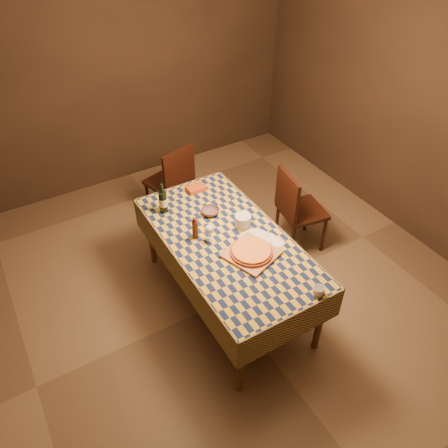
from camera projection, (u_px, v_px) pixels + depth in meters
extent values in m
plane|color=brown|center=(227.00, 300.00, 4.14)|extent=(5.00, 5.00, 0.00)
cube|color=#34271D|center=(114.00, 74.00, 4.93)|extent=(4.50, 0.10, 2.70)
cube|color=#34271D|center=(430.00, 114.00, 4.15)|extent=(0.10, 5.00, 2.70)
cylinder|color=brown|center=(241.00, 362.00, 3.20)|extent=(0.06, 0.06, 0.75)
cylinder|color=brown|center=(320.00, 319.00, 3.50)|extent=(0.06, 0.06, 0.75)
cylinder|color=brown|center=(151.00, 234.00, 4.30)|extent=(0.06, 0.06, 0.75)
cylinder|color=brown|center=(217.00, 210.00, 4.60)|extent=(0.06, 0.06, 0.75)
cube|color=brown|center=(227.00, 242.00, 3.67)|extent=(0.90, 1.80, 0.03)
cube|color=olive|center=(227.00, 240.00, 3.65)|extent=(0.92, 1.82, 0.02)
cube|color=olive|center=(292.00, 328.00, 3.14)|extent=(0.94, 0.01, 0.30)
cube|color=olive|center=(180.00, 198.00, 4.35)|extent=(0.94, 0.01, 0.30)
cube|color=olive|center=(178.00, 272.00, 3.56)|extent=(0.01, 1.84, 0.30)
cube|color=olive|center=(271.00, 234.00, 3.92)|extent=(0.01, 1.84, 0.30)
cube|color=#AE7652|center=(251.00, 254.00, 3.50)|extent=(0.47, 0.47, 0.02)
cylinder|color=#933818|center=(251.00, 252.00, 3.48)|extent=(0.45, 0.45, 0.02)
cylinder|color=orange|center=(251.00, 250.00, 3.47)|extent=(0.41, 0.41, 0.02)
cylinder|color=#491D11|center=(195.00, 229.00, 3.61)|extent=(0.05, 0.05, 0.18)
sphere|color=#491D11|center=(195.00, 219.00, 3.54)|extent=(0.04, 0.04, 0.04)
imported|color=#5E454F|center=(210.00, 212.00, 3.89)|extent=(0.20, 0.20, 0.05)
cylinder|color=silver|center=(209.00, 239.00, 3.64)|extent=(0.06, 0.06, 0.00)
cylinder|color=silver|center=(209.00, 236.00, 3.62)|extent=(0.01, 0.01, 0.07)
sphere|color=silver|center=(209.00, 229.00, 3.57)|extent=(0.08, 0.08, 0.08)
ellipsoid|color=#3E0907|center=(209.00, 230.00, 3.58)|extent=(0.05, 0.05, 0.03)
cylinder|color=black|center=(163.00, 202.00, 3.87)|extent=(0.08, 0.08, 0.21)
cylinder|color=black|center=(162.00, 188.00, 3.77)|extent=(0.03, 0.03, 0.09)
cylinder|color=beige|center=(163.00, 202.00, 3.87)|extent=(0.09, 0.09, 0.08)
cylinder|color=silver|center=(243.00, 221.00, 3.74)|extent=(0.18, 0.18, 0.11)
cube|color=#B64617|center=(196.00, 188.00, 4.17)|extent=(0.17, 0.12, 0.04)
cylinder|color=silver|center=(255.00, 239.00, 3.63)|extent=(0.33, 0.33, 0.02)
imported|color=white|center=(319.00, 291.00, 3.16)|extent=(0.11, 0.11, 0.07)
cube|color=white|center=(269.00, 244.00, 3.60)|extent=(0.25, 0.20, 0.00)
ellipsoid|color=#9AA1C5|center=(245.00, 241.00, 3.59)|extent=(0.17, 0.15, 0.04)
cube|color=black|center=(168.00, 182.00, 4.86)|extent=(0.52, 0.52, 0.04)
cube|color=black|center=(179.00, 170.00, 4.60)|extent=(0.41, 0.15, 0.46)
cylinder|color=black|center=(171.00, 186.00, 5.21)|extent=(0.04, 0.04, 0.43)
cylinder|color=black|center=(148.00, 199.00, 5.00)|extent=(0.04, 0.04, 0.43)
cylinder|color=black|center=(192.00, 198.00, 5.02)|extent=(0.04, 0.04, 0.43)
cylinder|color=black|center=(169.00, 213.00, 4.82)|extent=(0.04, 0.04, 0.43)
cube|color=black|center=(302.00, 211.00, 4.46)|extent=(0.49, 0.49, 0.04)
cube|color=black|center=(287.00, 195.00, 4.24)|extent=(0.11, 0.42, 0.46)
cylinder|color=black|center=(323.00, 235.00, 4.53)|extent=(0.04, 0.04, 0.43)
cylinder|color=black|center=(307.00, 215.00, 4.79)|extent=(0.04, 0.04, 0.43)
cylinder|color=black|center=(293.00, 243.00, 4.43)|extent=(0.04, 0.04, 0.43)
cylinder|color=black|center=(277.00, 222.00, 4.69)|extent=(0.04, 0.04, 0.43)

